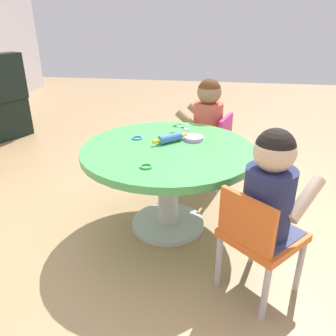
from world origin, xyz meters
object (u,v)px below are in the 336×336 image
child_chair_left (258,237)px  seated_child_left (270,188)px  craft_scissors (180,127)px  child_chair_right (211,145)px  craft_table (168,165)px  rolling_pin (170,138)px  seated_child_right (207,115)px

child_chair_left → seated_child_left: 0.23m
craft_scissors → child_chair_right: bearing=-38.4°
craft_table → rolling_pin: bearing=0.4°
craft_table → craft_scissors: 0.39m
seated_child_left → seated_child_right: size_ratio=1.00×
seated_child_left → child_chair_right: seated_child_left is taller
seated_child_right → craft_scissors: seated_child_right is taller
rolling_pin → craft_scissors: size_ratio=1.36×
child_chair_right → rolling_pin: size_ratio=2.94×
seated_child_left → rolling_pin: bearing=44.3°
child_chair_right → craft_table: bearing=160.5°
seated_child_left → child_chair_right: (1.06, 0.28, -0.23)m
craft_table → seated_child_right: 0.68m
seated_child_right → rolling_pin: seated_child_right is taller
seated_child_left → seated_child_right: (1.08, 0.32, 0.00)m
craft_scissors → rolling_pin: bearing=176.2°
child_chair_right → seated_child_right: (0.01, 0.04, 0.23)m
craft_table → craft_scissors: bearing=-2.9°
seated_child_left → rolling_pin: size_ratio=2.80×
seated_child_right → craft_scissors: (-0.27, 0.17, -0.01)m
craft_scissors → child_chair_left: bearing=-151.5°
seated_child_left → child_chair_right: 1.12m
child_chair_right → craft_scissors: size_ratio=3.99×
craft_table → child_chair_left: 0.67m
child_chair_left → child_chair_right: size_ratio=1.00×
rolling_pin → craft_scissors: (0.30, -0.02, -0.02)m
child_chair_left → seated_child_right: seated_child_right is taller
seated_child_right → rolling_pin: bearing=161.9°
seated_child_left → child_chair_right: bearing=14.6°
craft_table → seated_child_left: (-0.44, -0.50, 0.13)m
craft_table → child_chair_left: size_ratio=1.81×
seated_child_left → seated_child_right: same height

